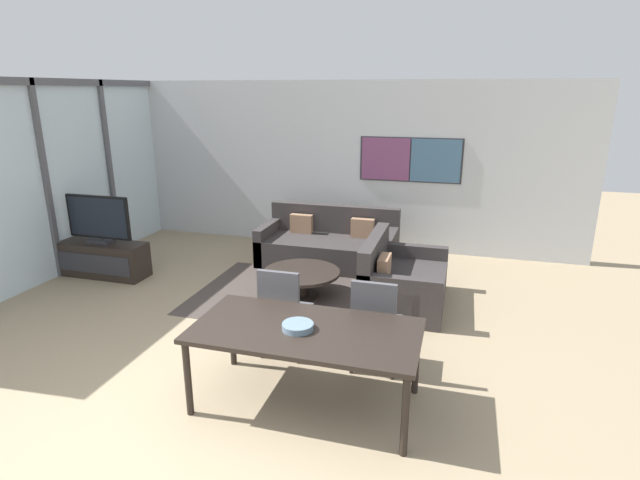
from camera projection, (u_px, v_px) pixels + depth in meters
name	position (u px, v px, depth m)	size (l,w,h in m)	color
ground_plane	(174.00, 434.00, 3.99)	(24.00, 24.00, 0.00)	#9E896B
wall_back	(340.00, 166.00, 8.50)	(8.17, 0.09, 2.80)	silver
window_wall_left	(43.00, 173.00, 6.95)	(0.07, 5.35, 2.80)	silver
area_rug	(302.00, 296.00, 6.66)	(2.82, 2.02, 0.01)	#473D38
tv_console	(104.00, 259.00, 7.34)	(1.31, 0.46, 0.51)	black
television	(99.00, 220.00, 7.16)	(1.02, 0.20, 0.70)	#2D2D33
sofa_main	(329.00, 246.00, 7.87)	(2.10, 0.98, 0.87)	#383333
sofa_side	(398.00, 283.00, 6.37)	(0.98, 1.43, 0.87)	#383333
coffee_table	(302.00, 277.00, 6.58)	(1.02, 1.02, 0.36)	black
dining_table	(306.00, 335.00, 4.21)	(1.92, 0.97, 0.72)	black
dining_chair_left	(283.00, 307.00, 5.03)	(0.46, 0.46, 0.96)	#4C4C51
dining_chair_centre	(375.00, 320.00, 4.76)	(0.46, 0.46, 0.96)	#4C4C51
fruit_bowl	(298.00, 326.00, 4.16)	(0.27, 0.27, 0.06)	slate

